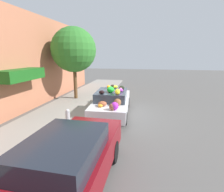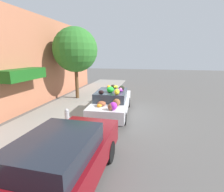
# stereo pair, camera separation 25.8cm
# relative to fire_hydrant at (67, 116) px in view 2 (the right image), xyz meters

# --- Properties ---
(ground_plane) EXTENTS (60.00, 60.00, 0.00)m
(ground_plane) POSITION_rel_fire_hydrant_xyz_m (2.03, -1.61, -0.46)
(ground_plane) COLOR #565451
(sidewalk_curb) EXTENTS (24.00, 3.20, 0.11)m
(sidewalk_curb) POSITION_rel_fire_hydrant_xyz_m (2.03, 1.09, -0.40)
(sidewalk_curb) COLOR gray
(sidewalk_curb) RESTS_ON ground
(building_facade) EXTENTS (18.00, 1.20, 5.50)m
(building_facade) POSITION_rel_fire_hydrant_xyz_m (1.98, 3.31, 2.27)
(building_facade) COLOR #B26B4C
(building_facade) RESTS_ON ground
(street_tree) EXTENTS (3.00, 3.00, 4.85)m
(street_tree) POSITION_rel_fire_hydrant_xyz_m (4.57, 1.52, 2.99)
(street_tree) COLOR brown
(street_tree) RESTS_ON sidewalk_curb
(fire_hydrant) EXTENTS (0.20, 0.20, 0.70)m
(fire_hydrant) POSITION_rel_fire_hydrant_xyz_m (0.00, 0.00, 0.00)
(fire_hydrant) COLOR #B2B2B7
(fire_hydrant) RESTS_ON sidewalk_curb
(art_car) EXTENTS (4.60, 2.00, 1.62)m
(art_car) POSITION_rel_fire_hydrant_xyz_m (1.99, -1.61, 0.26)
(art_car) COLOR silver
(art_car) RESTS_ON ground
(parked_car_plain) EXTENTS (4.55, 1.75, 1.48)m
(parked_car_plain) POSITION_rel_fire_hydrant_xyz_m (-3.64, -1.72, 0.31)
(parked_car_plain) COLOR maroon
(parked_car_plain) RESTS_ON ground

